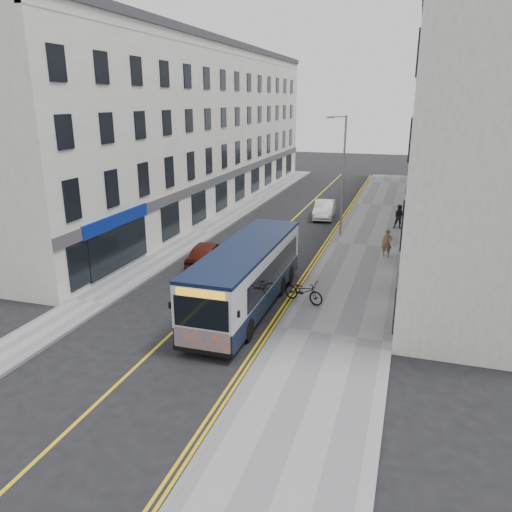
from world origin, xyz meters
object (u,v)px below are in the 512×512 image
Objects in this scene: streetlamp at (342,172)px; pedestrian_far at (400,217)px; car_white at (324,209)px; bicycle at (304,291)px; car_maroon at (207,253)px; pedestrian_near at (387,243)px; city_bus at (247,274)px.

streetlamp is 4.62× the size of pedestrian_far.
bicycle is at bearing -87.62° from car_white.
pedestrian_far is 0.42× the size of car_maroon.
pedestrian_near is (3.15, 8.25, 0.29)m from bicycle.
bicycle is at bearing -111.31° from pedestrian_far.
streetlamp is 12.93m from bicycle.
streetlamp is 11.10m from car_maroon.
bicycle is 0.48× the size of car_maroon.
city_bus is at bearing 121.79° from car_maroon.
car_maroon is at bearing 128.85° from city_bus.
city_bus reaches higher than car_white.
bicycle is 8.84m from pedestrian_near.
city_bus reaches higher than car_maroon.
car_maroon is at bearing -111.79° from car_white.
city_bus is 6.57m from car_maroon.
streetlamp is 6.70m from car_white.
car_maroon is (-6.40, 3.91, 0.06)m from bicycle.
streetlamp is at bearing -74.10° from car_white.
city_bus is (-2.09, -13.53, -2.78)m from streetlamp.
bicycle is 1.16× the size of pedestrian_far.
city_bus is at bearing -98.77° from streetlamp.
pedestrian_far is (0.45, 7.09, 0.05)m from pedestrian_near.
streetlamp reaches higher than pedestrian_near.
car_white is (-2.20, 17.61, 0.04)m from bicycle.
bicycle is at bearing -105.15° from pedestrian_near.
pedestrian_near is at bearing -50.68° from streetlamp.
streetlamp is 1.94× the size of car_maroon.
pedestrian_near is at bearing -0.96° from bicycle.
pedestrian_far is 0.42× the size of car_white.
bicycle is 0.48× the size of car_white.
pedestrian_near is at bearing -162.63° from car_maroon.
streetlamp is at bearing 20.98° from bicycle.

